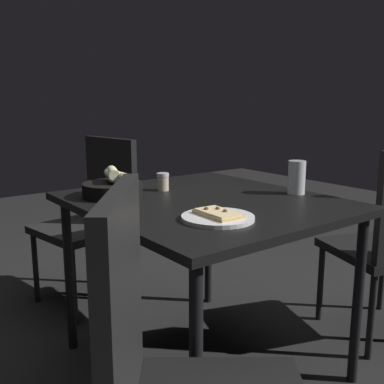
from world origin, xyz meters
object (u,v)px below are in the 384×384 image
bread_basket (112,188)px  chair_spare (95,210)px  chair_near (174,379)px  pizza_plate (218,217)px  dining_table (205,215)px  beer_glass (297,179)px  pepper_shaker (163,183)px

bread_basket → chair_spare: 0.70m
chair_near → bread_basket: bearing=-110.1°
pizza_plate → chair_near: 0.62m
dining_table → beer_glass: size_ratio=7.41×
pizza_plate → chair_near: bearing=40.6°
dining_table → pizza_plate: size_ratio=4.26×
pizza_plate → dining_table: bearing=-120.9°
chair_near → pizza_plate: bearing=-139.4°
bread_basket → beer_glass: (-0.64, 0.42, 0.02)m
pepper_shaker → chair_near: (0.57, 0.90, -0.24)m
dining_table → beer_glass: beer_glass is taller
pizza_plate → pepper_shaker: (-0.13, -0.52, 0.02)m
beer_glass → chair_spare: (0.44, -1.04, -0.27)m
chair_near → pepper_shaker: bearing=-122.5°
chair_near → chair_spare: (-0.54, -1.54, -0.01)m
beer_glass → pepper_shaker: size_ratio=1.82×
chair_near → chair_spare: size_ratio=1.04×
pizza_plate → beer_glass: bearing=-167.2°
pizza_plate → beer_glass: 0.55m
pepper_shaker → dining_table: bearing=98.0°
beer_glass → pepper_shaker: bearing=-44.1°
pizza_plate → chair_near: (0.44, 0.38, -0.21)m
dining_table → chair_near: (0.61, 0.65, -0.14)m
bread_basket → pepper_shaker: size_ratio=3.15×
bread_basket → beer_glass: 0.77m
bread_basket → pepper_shaker: 0.24m
beer_glass → pepper_shaker: 0.57m
bread_basket → pizza_plate: bearing=101.2°
chair_spare → chair_near: bearing=70.5°
pizza_plate → beer_glass: size_ratio=1.74×
bread_basket → chair_near: (0.34, 0.92, -0.24)m
chair_near → chair_spare: chair_near is taller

